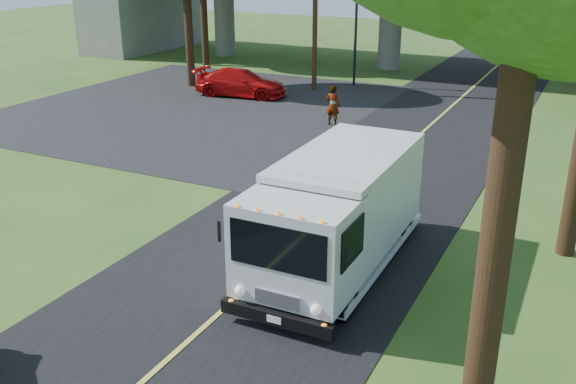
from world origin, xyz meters
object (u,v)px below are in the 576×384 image
Objects in this scene: traffic_signal at (356,26)px; pedestrian at (333,106)px; utility_pole at (315,1)px; red_sedan at (241,83)px; step_van at (338,210)px.

traffic_signal is 8.85m from pedestrian.
pedestrian is at bearing -59.37° from utility_pole.
traffic_signal reaches higher than red_sedan.
red_sedan is at bearing -132.30° from utility_pole.
step_van is at bearing 114.27° from pedestrian.
traffic_signal is 3.02× the size of pedestrian.
utility_pole is at bearing -126.87° from traffic_signal.
traffic_signal is 0.58× the size of utility_pole.
red_sedan is (-2.74, -3.01, -3.91)m from utility_pole.
utility_pole is at bearing -50.40° from red_sedan.
pedestrian is (-5.17, 12.04, -0.62)m from step_van.
pedestrian is (3.70, -6.25, -3.73)m from utility_pole.
step_van is at bearing -70.03° from traffic_signal.
utility_pole reaches higher than red_sedan.
pedestrian is (6.44, -3.24, 0.18)m from red_sedan.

